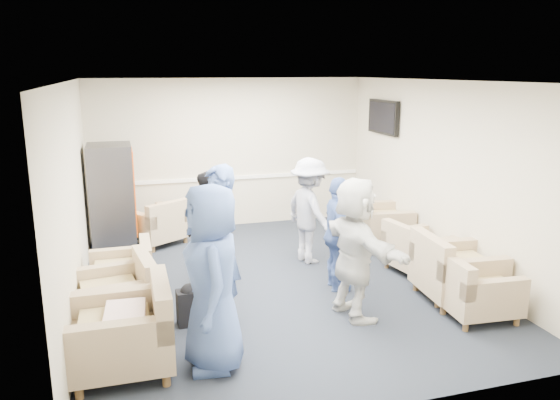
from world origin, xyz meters
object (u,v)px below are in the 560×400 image
object	(u,v)px
armchair_left_mid	(120,297)
person_mid_left	(220,245)
armchair_left_near	(128,334)
armchair_right_near	(473,291)
person_back_left	(210,228)
person_back_right	(310,211)
person_front_right	(355,248)
armchair_left_far	(125,275)
vending_machine	(113,197)
armchair_right_far	(376,225)
person_front_left	(212,278)
armchair_right_midnear	(453,273)
person_mid_right	(338,234)
armchair_right_midfar	(416,251)
armchair_corner	(159,225)

from	to	relation	value
armchair_left_mid	person_mid_left	distance (m)	1.27
armchair_left_near	armchair_left_mid	world-z (taller)	armchair_left_near
armchair_right_near	person_back_left	bearing A→B (deg)	58.66
person_back_right	person_front_right	distance (m)	1.93
armchair_left_far	vending_machine	size ratio (longest dim) A/B	0.46
armchair_left_near	armchair_right_far	distance (m)	4.88
armchair_right_near	person_front_left	xyz separation A→B (m)	(-3.09, -0.23, 0.60)
armchair_right_midnear	person_front_left	bearing A→B (deg)	107.58
armchair_left_mid	person_mid_right	world-z (taller)	person_mid_right
armchair_right_near	person_back_right	size ratio (longest dim) A/B	0.53
armchair_left_mid	armchair_right_midnear	xyz separation A→B (m)	(4.01, -0.46, 0.02)
armchair_left_far	person_mid_right	size ratio (longest dim) A/B	0.52
armchair_right_midnear	armchair_right_midfar	world-z (taller)	armchair_right_midnear
armchair_corner	person_mid_right	xyz separation A→B (m)	(2.11, -2.62, 0.43)
armchair_right_midfar	person_mid_left	xyz separation A→B (m)	(-2.95, -0.72, 0.60)
armchair_left_mid	person_front_right	size ratio (longest dim) A/B	0.57
armchair_right_near	armchair_right_midfar	xyz separation A→B (m)	(0.11, 1.48, -0.00)
armchair_left_near	armchair_right_midfar	xyz separation A→B (m)	(4.00, 1.55, -0.06)
person_front_right	person_mid_left	bearing A→B (deg)	69.90
armchair_left_mid	person_back_left	world-z (taller)	person_back_left
person_front_right	person_front_left	bearing A→B (deg)	102.82
person_mid_left	person_front_right	size ratio (longest dim) A/B	1.09
person_front_left	armchair_right_near	bearing A→B (deg)	97.07
armchair_corner	person_mid_right	distance (m)	3.39
person_front_left	armchair_right_midfar	bearing A→B (deg)	120.92
person_front_right	armchair_right_midnear	bearing A→B (deg)	-94.16
armchair_left_far	person_front_right	world-z (taller)	person_front_right
person_back_right	vending_machine	bearing A→B (deg)	47.37
person_back_right	person_mid_right	distance (m)	1.10
person_mid_right	person_front_right	world-z (taller)	person_front_right
armchair_left_mid	person_mid_right	bearing A→B (deg)	88.51
armchair_left_near	person_mid_left	distance (m)	1.44
armchair_right_midnear	armchair_right_midfar	xyz separation A→B (m)	(0.06, 0.99, -0.05)
armchair_right_near	person_mid_right	bearing A→B (deg)	48.31
armchair_left_far	armchair_right_midfar	bearing A→B (deg)	87.07
person_front_right	armchair_right_far	bearing A→B (deg)	-38.76
armchair_right_midfar	armchair_corner	size ratio (longest dim) A/B	0.81
armchair_left_mid	armchair_right_far	bearing A→B (deg)	106.29
armchair_right_midfar	armchair_corner	distance (m)	4.17
armchair_right_near	person_mid_right	world-z (taller)	person_mid_right
armchair_corner	person_front_left	world-z (taller)	person_front_left
armchair_left_near	person_back_right	distance (m)	3.64
vending_machine	person_back_right	xyz separation A→B (m)	(2.81, -1.48, -0.06)
armchair_right_near	armchair_right_midfar	world-z (taller)	armchair_right_near
armchair_corner	person_front_left	xyz separation A→B (m)	(0.22, -4.09, 0.59)
armchair_right_far	armchair_left_far	bearing A→B (deg)	112.29
armchair_left_mid	person_front_right	bearing A→B (deg)	71.01
armchair_right_midfar	person_back_left	distance (m)	2.95
armchair_left_mid	armchair_left_far	xyz separation A→B (m)	(0.07, 0.78, -0.03)
vending_machine	armchair_left_near	bearing A→B (deg)	-88.22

